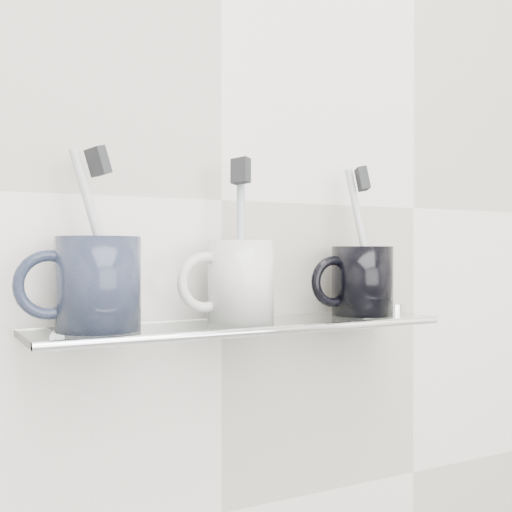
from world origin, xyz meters
TOP-DOWN VIEW (x-y plane):
  - wall_back at (0.00, 1.10)m, footprint 2.50×0.00m
  - shelf_glass at (0.00, 1.04)m, footprint 0.50×0.12m
  - shelf_rail at (0.00, 0.98)m, footprint 0.50×0.01m
  - bracket_left at (-0.21, 1.09)m, footprint 0.02×0.03m
  - bracket_right at (0.21, 1.09)m, footprint 0.02×0.03m
  - mug_left at (-0.17, 1.04)m, footprint 0.10×0.10m
  - mug_left_handle at (-0.22, 1.04)m, footprint 0.07×0.01m
  - toothbrush_left at (-0.17, 1.04)m, footprint 0.07×0.02m
  - bristles_left at (-0.17, 1.04)m, footprint 0.03×0.03m
  - mug_center at (-0.00, 1.04)m, footprint 0.08×0.08m
  - mug_center_handle at (-0.05, 1.04)m, footprint 0.07×0.01m
  - toothbrush_center at (-0.00, 1.04)m, footprint 0.03×0.04m
  - bristles_center at (-0.00, 1.04)m, footprint 0.02×0.03m
  - mug_right at (0.18, 1.04)m, footprint 0.10×0.10m
  - mug_right_handle at (0.13, 1.04)m, footprint 0.07×0.01m
  - toothbrush_right at (0.18, 1.04)m, footprint 0.04×0.04m
  - bristles_right at (0.18, 1.04)m, footprint 0.02×0.03m
  - chrome_cap at (0.23, 1.04)m, footprint 0.03×0.03m

SIDE VIEW (x-z plane):
  - bracket_left at x=-0.21m, z-range 1.08..1.09m
  - bracket_right at x=0.21m, z-range 1.08..1.09m
  - shelf_glass at x=0.00m, z-range 1.09..1.10m
  - shelf_rail at x=0.00m, z-range 1.09..1.10m
  - chrome_cap at x=0.23m, z-range 1.10..1.11m
  - mug_right at x=0.18m, z-range 1.10..1.19m
  - mug_right_handle at x=0.13m, z-range 1.11..1.18m
  - mug_center at x=0.00m, z-range 1.10..1.20m
  - mug_center_handle at x=-0.05m, z-range 1.11..1.18m
  - mug_left at x=-0.17m, z-range 1.10..1.20m
  - mug_left_handle at x=-0.22m, z-range 1.11..1.19m
  - toothbrush_left at x=-0.17m, z-range 1.11..1.29m
  - toothbrush_center at x=0.00m, z-range 1.11..1.30m
  - toothbrush_right at x=0.18m, z-range 1.11..1.30m
  - wall_back at x=0.00m, z-range 0.00..2.50m
  - bristles_left at x=-0.17m, z-range 1.26..1.30m
  - bristles_center at x=0.00m, z-range 1.26..1.30m
  - bristles_right at x=0.18m, z-range 1.26..1.30m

